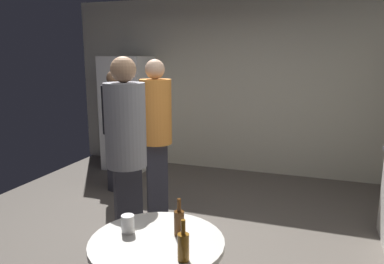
{
  "coord_description": "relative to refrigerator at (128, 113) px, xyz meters",
  "views": [
    {
      "loc": [
        1.31,
        -2.99,
        1.79
      ],
      "look_at": [
        0.12,
        0.43,
        1.05
      ],
      "focal_mm": 34.23,
      "sensor_mm": 36.0,
      "label": 1
    }
  ],
  "objects": [
    {
      "name": "ground_plane",
      "position": [
        1.6,
        -2.2,
        -0.95
      ],
      "size": [
        5.2,
        5.2,
        0.1
      ],
      "primitive_type": "cube",
      "color": "#5B544C"
    },
    {
      "name": "wall_back",
      "position": [
        1.6,
        0.43,
        0.45
      ],
      "size": [
        5.32,
        0.06,
        2.7
      ],
      "primitive_type": "cube",
      "color": "beige",
      "rests_on": "ground_plane"
    },
    {
      "name": "refrigerator",
      "position": [
        0.0,
        0.0,
        0.0
      ],
      "size": [
        0.7,
        0.68,
        1.8
      ],
      "color": "white",
      "rests_on": "ground_plane"
    },
    {
      "name": "foreground_table",
      "position": [
        2.06,
        -3.39,
        -0.27
      ],
      "size": [
        0.8,
        0.8,
        0.73
      ],
      "color": "beige",
      "rests_on": "ground_plane"
    },
    {
      "name": "beer_bottle_amber",
      "position": [
        2.29,
        -3.55,
        -0.08
      ],
      "size": [
        0.06,
        0.06,
        0.23
      ],
      "color": "#8C5919",
      "rests_on": "foreground_table"
    },
    {
      "name": "beer_bottle_brown",
      "position": [
        2.16,
        -3.29,
        -0.08
      ],
      "size": [
        0.06,
        0.06,
        0.23
      ],
      "color": "#593314",
      "rests_on": "foreground_table"
    },
    {
      "name": "plastic_cup_white",
      "position": [
        1.85,
        -3.36,
        -0.11
      ],
      "size": [
        0.08,
        0.08,
        0.11
      ],
      "primitive_type": "cylinder",
      "color": "white",
      "rests_on": "foreground_table"
    },
    {
      "name": "person_in_black_shirt",
      "position": [
        0.38,
        -1.03,
        0.04
      ],
      "size": [
        0.44,
        0.44,
        1.62
      ],
      "rotation": [
        0.0,
        0.0,
        -0.35
      ],
      "color": "#2D2D38",
      "rests_on": "ground_plane"
    },
    {
      "name": "person_in_gray_shirt",
      "position": [
        1.41,
        -2.57,
        0.16
      ],
      "size": [
        0.48,
        0.48,
        1.8
      ],
      "rotation": [
        0.0,
        0.0,
        -0.88
      ],
      "color": "#2D2D38",
      "rests_on": "ground_plane"
    },
    {
      "name": "person_in_orange_shirt",
      "position": [
        1.27,
        -1.67,
        0.14
      ],
      "size": [
        0.47,
        0.47,
        1.77
      ],
      "rotation": [
        0.0,
        0.0,
        -1.02
      ],
      "color": "#2D2D38",
      "rests_on": "ground_plane"
    }
  ]
}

